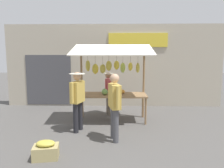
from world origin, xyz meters
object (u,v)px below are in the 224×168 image
Objects in this scene: shopper_in_striped_shirt at (115,102)px; shopper_in_grey_tee at (78,97)px; vendor_with_sunhat at (108,90)px; market_stall at (112,73)px; produce_crate_near at (46,150)px.

shopper_in_striped_shirt reaches higher than shopper_in_grey_tee.
vendor_with_sunhat is 2.43m from shopper_in_striped_shirt.
shopper_in_striped_shirt is (-0.11, 1.73, -0.58)m from market_stall.
shopper_in_grey_tee is at bearing -102.76° from produce_crate_near.
shopper_in_grey_tee is (0.92, 1.08, -0.57)m from market_stall.
produce_crate_near is at bearing 110.90° from shopper_in_striped_shirt.
shopper_in_striped_shirt is 1.01× the size of shopper_in_grey_tee.
market_stall is at bearing 7.36° from vendor_with_sunhat.
market_stall is 1.53m from shopper_in_grey_tee.
shopper_in_striped_shirt is 1.22m from shopper_in_grey_tee.
shopper_in_striped_shirt is at bearing -105.52° from shopper_in_grey_tee.
market_stall is 1.83m from shopper_in_striped_shirt.
market_stall is 1.50× the size of shopper_in_grey_tee.
shopper_in_grey_tee is (1.04, -0.65, 0.01)m from shopper_in_striped_shirt.
vendor_with_sunhat is 0.91× the size of shopper_in_grey_tee.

